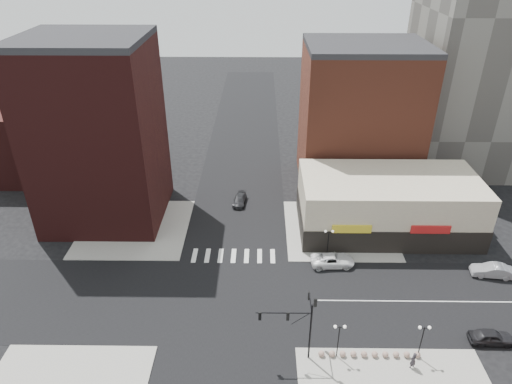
{
  "coord_description": "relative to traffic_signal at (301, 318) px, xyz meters",
  "views": [
    {
      "loc": [
        3.43,
        -39.43,
        36.42
      ],
      "look_at": [
        2.86,
        5.7,
        11.0
      ],
      "focal_mm": 32.0,
      "sensor_mm": 36.0,
      "label": 1
    }
  ],
  "objects": [
    {
      "name": "building_nw",
      "position": [
        -26.24,
        26.33,
        7.54
      ],
      "size": [
        16.0,
        15.0,
        25.0
      ],
      "primitive_type": "cube",
      "color": "#351110",
      "rests_on": "ground"
    },
    {
      "name": "road_ns",
      "position": [
        -7.24,
        7.83,
        -4.95
      ],
      "size": [
        14.0,
        200.0,
        0.02
      ],
      "primitive_type": "cube",
      "color": "black",
      "rests_on": "ground"
    },
    {
      "name": "sidewalk_nw",
      "position": [
        -21.74,
        22.33,
        -4.9
      ],
      "size": [
        15.0,
        15.0,
        0.12
      ],
      "primitive_type": "cube",
      "color": "gray",
      "rests_on": "ground"
    },
    {
      "name": "traffic_signal",
      "position": [
        0.0,
        0.0,
        0.0
      ],
      "size": [
        5.59,
        3.09,
        7.77
      ],
      "color": "black",
      "rests_on": "ground"
    },
    {
      "name": "bollard_row",
      "position": [
        6.99,
        -0.17,
        -4.54
      ],
      "size": [
        10.06,
        0.61,
        0.61
      ],
      "color": "gray",
      "rests_on": "sidewalk_se"
    },
    {
      "name": "dark_sedan_north",
      "position": [
        -7.1,
        29.38,
        -4.32
      ],
      "size": [
        2.26,
        4.56,
        1.27
      ],
      "primitive_type": "imported",
      "rotation": [
        0.0,
        0.0,
        -0.11
      ],
      "color": "black",
      "rests_on": "ground"
    },
    {
      "name": "building_nw_low",
      "position": [
        -39.24,
        41.83,
        1.04
      ],
      "size": [
        20.0,
        18.0,
        12.0
      ],
      "primitive_type": "cube",
      "color": "#351110",
      "rests_on": "ground"
    },
    {
      "name": "street_lamp_se_b",
      "position": [
        11.76,
        -0.17,
        -1.67
      ],
      "size": [
        1.22,
        0.32,
        4.16
      ],
      "color": "black",
      "rests_on": "sidewalk_se"
    },
    {
      "name": "road_ew",
      "position": [
        -7.24,
        7.83,
        -4.95
      ],
      "size": [
        200.0,
        14.0,
        0.02
      ],
      "primitive_type": "cube",
      "color": "black",
      "rests_on": "ground"
    },
    {
      "name": "street_lamp_se_a",
      "position": [
        3.76,
        -0.17,
        -1.67
      ],
      "size": [
        1.22,
        0.32,
        4.16
      ],
      "color": "black",
      "rests_on": "sidewalk_se"
    },
    {
      "name": "silver_sedan",
      "position": [
        24.47,
        12.47,
        -4.16
      ],
      "size": [
        5.08,
        2.35,
        1.61
      ],
      "primitive_type": "imported",
      "rotation": [
        0.0,
        0.0,
        -1.71
      ],
      "color": "#96979B",
      "rests_on": "ground"
    },
    {
      "name": "building_ne_row",
      "position": [
        13.76,
        22.83,
        -1.66
      ],
      "size": [
        24.2,
        12.2,
        8.0
      ],
      "color": "beige",
      "rests_on": "ground"
    },
    {
      "name": "dark_sedan_east",
      "position": [
        19.77,
        1.91,
        -4.21
      ],
      "size": [
        4.47,
        1.87,
        1.51
      ],
      "primitive_type": "imported",
      "rotation": [
        0.0,
        0.0,
        1.55
      ],
      "color": "black",
      "rests_on": "ground"
    },
    {
      "name": "white_suv",
      "position": [
        5.27,
        14.33,
        -4.2
      ],
      "size": [
        5.63,
        2.89,
        1.52
      ],
      "primitive_type": "imported",
      "rotation": [
        0.0,
        0.0,
        1.64
      ],
      "color": "white",
      "rests_on": "ground"
    },
    {
      "name": "sidewalk_ne",
      "position": [
        7.26,
        22.33,
        -4.9
      ],
      "size": [
        15.0,
        15.0,
        0.12
      ],
      "primitive_type": "cube",
      "color": "gray",
      "rests_on": "ground"
    },
    {
      "name": "building_ne_midrise",
      "position": [
        11.76,
        37.33,
        6.04
      ],
      "size": [
        18.0,
        15.0,
        22.0
      ],
      "primitive_type": "cube",
      "color": "brown",
      "rests_on": "ground"
    },
    {
      "name": "pedestrian",
      "position": [
        10.82,
        -1.41,
        -3.89
      ],
      "size": [
        0.82,
        0.72,
        1.9
      ],
      "primitive_type": "imported",
      "rotation": [
        0.0,
        0.0,
        3.61
      ],
      "color": "#2B272D",
      "rests_on": "sidewalk_se"
    },
    {
      "name": "ground",
      "position": [
        -7.24,
        7.83,
        -4.96
      ],
      "size": [
        240.0,
        240.0,
        0.0
      ],
      "primitive_type": "plane",
      "color": "black",
      "rests_on": "ground"
    },
    {
      "name": "street_lamp_ne",
      "position": [
        4.76,
        15.83,
        -1.67
      ],
      "size": [
        1.22,
        0.32,
        4.16
      ],
      "color": "black",
      "rests_on": "sidewalk_ne"
    }
  ]
}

